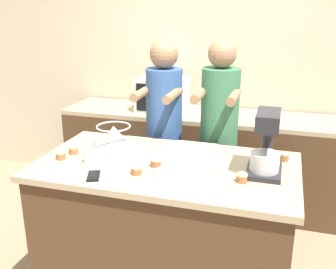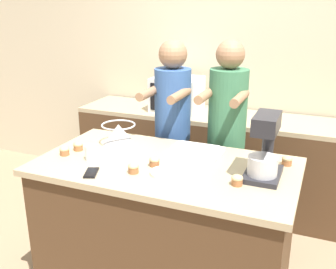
{
  "view_description": "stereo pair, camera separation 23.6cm",
  "coord_description": "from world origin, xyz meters",
  "px_view_note": "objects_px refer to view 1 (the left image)",
  "views": [
    {
      "loc": [
        0.67,
        -2.18,
        1.92
      ],
      "look_at": [
        0.0,
        0.04,
        1.14
      ],
      "focal_mm": 42.0,
      "sensor_mm": 36.0,
      "label": 1
    },
    {
      "loc": [
        0.89,
        -2.11,
        1.92
      ],
      "look_at": [
        0.0,
        0.04,
        1.14
      ],
      "focal_mm": 42.0,
      "sensor_mm": 36.0,
      "label": 2
    }
  ],
  "objects_px": {
    "baking_tray": "(193,150)",
    "cupcake_3": "(74,149)",
    "microwave_oven": "(162,94)",
    "cupcake_4": "(242,177)",
    "person_right": "(218,141)",
    "small_plate": "(169,173)",
    "mixing_bowl": "(114,136)",
    "cupcake_2": "(156,162)",
    "cupcake_5": "(284,156)",
    "cell_phone": "(94,176)",
    "stand_mixer": "(266,146)",
    "person_left": "(164,136)",
    "cupcake_1": "(136,169)",
    "drinking_glass": "(89,156)",
    "cupcake_0": "(61,155)"
  },
  "relations": [
    {
      "from": "cupcake_4",
      "to": "stand_mixer",
      "type": "bearing_deg",
      "value": 56.0
    },
    {
      "from": "person_right",
      "to": "cupcake_1",
      "type": "distance_m",
      "value": 0.94
    },
    {
      "from": "drinking_glass",
      "to": "cupcake_5",
      "type": "bearing_deg",
      "value": 18.76
    },
    {
      "from": "stand_mixer",
      "to": "cupcake_1",
      "type": "xyz_separation_m",
      "value": [
        -0.72,
        -0.24,
        -0.14
      ]
    },
    {
      "from": "person_right",
      "to": "cupcake_4",
      "type": "xyz_separation_m",
      "value": [
        0.27,
        -0.8,
        0.09
      ]
    },
    {
      "from": "cell_phone",
      "to": "cupcake_3",
      "type": "relative_size",
      "value": 2.46
    },
    {
      "from": "person_right",
      "to": "cupcake_4",
      "type": "relative_size",
      "value": 25.77
    },
    {
      "from": "microwave_oven",
      "to": "baking_tray",
      "type": "bearing_deg",
      "value": -63.07
    },
    {
      "from": "cupcake_5",
      "to": "person_right",
      "type": "bearing_deg",
      "value": 141.03
    },
    {
      "from": "microwave_oven",
      "to": "cupcake_4",
      "type": "distance_m",
      "value": 1.77
    },
    {
      "from": "person_right",
      "to": "drinking_glass",
      "type": "relative_size",
      "value": 16.82
    },
    {
      "from": "small_plate",
      "to": "cupcake_2",
      "type": "bearing_deg",
      "value": 142.23
    },
    {
      "from": "person_right",
      "to": "cupcake_3",
      "type": "xyz_separation_m",
      "value": [
        -0.86,
        -0.68,
        0.09
      ]
    },
    {
      "from": "person_right",
      "to": "small_plate",
      "type": "xyz_separation_m",
      "value": [
        -0.16,
        -0.81,
        0.06
      ]
    },
    {
      "from": "cupcake_0",
      "to": "person_right",
      "type": "bearing_deg",
      "value": 41.35
    },
    {
      "from": "baking_tray",
      "to": "cupcake_3",
      "type": "relative_size",
      "value": 5.33
    },
    {
      "from": "small_plate",
      "to": "cupcake_4",
      "type": "xyz_separation_m",
      "value": [
        0.43,
        0.01,
        0.02
      ]
    },
    {
      "from": "baking_tray",
      "to": "cupcake_2",
      "type": "bearing_deg",
      "value": -118.8
    },
    {
      "from": "microwave_oven",
      "to": "cupcake_1",
      "type": "xyz_separation_m",
      "value": [
        0.33,
        -1.57,
        -0.09
      ]
    },
    {
      "from": "cupcake_2",
      "to": "cupcake_4",
      "type": "distance_m",
      "value": 0.54
    },
    {
      "from": "cupcake_5",
      "to": "mixing_bowl",
      "type": "bearing_deg",
      "value": -176.28
    },
    {
      "from": "small_plate",
      "to": "cupcake_5",
      "type": "height_order",
      "value": "cupcake_5"
    },
    {
      "from": "person_left",
      "to": "cupcake_2",
      "type": "bearing_deg",
      "value": -76.7
    },
    {
      "from": "person_left",
      "to": "cupcake_4",
      "type": "distance_m",
      "value": 1.07
    },
    {
      "from": "person_right",
      "to": "cell_phone",
      "type": "distance_m",
      "value": 1.13
    },
    {
      "from": "baking_tray",
      "to": "cupcake_2",
      "type": "distance_m",
      "value": 0.34
    },
    {
      "from": "drinking_glass",
      "to": "cupcake_3",
      "type": "height_order",
      "value": "drinking_glass"
    },
    {
      "from": "small_plate",
      "to": "cupcake_2",
      "type": "xyz_separation_m",
      "value": [
        -0.11,
        0.09,
        0.02
      ]
    },
    {
      "from": "cupcake_0",
      "to": "microwave_oven",
      "type": "bearing_deg",
      "value": 81.48
    },
    {
      "from": "cupcake_4",
      "to": "cupcake_5",
      "type": "xyz_separation_m",
      "value": [
        0.22,
        0.4,
        0.0
      ]
    },
    {
      "from": "cupcake_2",
      "to": "cupcake_4",
      "type": "bearing_deg",
      "value": -7.48
    },
    {
      "from": "person_right",
      "to": "cupcake_5",
      "type": "bearing_deg",
      "value": -38.97
    },
    {
      "from": "mixing_bowl",
      "to": "baking_tray",
      "type": "height_order",
      "value": "mixing_bowl"
    },
    {
      "from": "baking_tray",
      "to": "small_plate",
      "type": "height_order",
      "value": "baking_tray"
    },
    {
      "from": "person_left",
      "to": "cupcake_5",
      "type": "distance_m",
      "value": 1.01
    },
    {
      "from": "person_right",
      "to": "cupcake_2",
      "type": "bearing_deg",
      "value": -110.28
    },
    {
      "from": "stand_mixer",
      "to": "person_left",
      "type": "bearing_deg",
      "value": 142.53
    },
    {
      "from": "cupcake_0",
      "to": "cupcake_2",
      "type": "height_order",
      "value": "same"
    },
    {
      "from": "mixing_bowl",
      "to": "cell_phone",
      "type": "relative_size",
      "value": 1.52
    },
    {
      "from": "stand_mixer",
      "to": "cell_phone",
      "type": "relative_size",
      "value": 2.38
    },
    {
      "from": "microwave_oven",
      "to": "cupcake_2",
      "type": "xyz_separation_m",
      "value": [
        0.4,
        -1.42,
        -0.09
      ]
    },
    {
      "from": "drinking_glass",
      "to": "cupcake_0",
      "type": "xyz_separation_m",
      "value": [
        -0.21,
        0.01,
        -0.02
      ]
    },
    {
      "from": "cell_phone",
      "to": "cupcake_3",
      "type": "bearing_deg",
      "value": 135.08
    },
    {
      "from": "person_right",
      "to": "cupcake_5",
      "type": "distance_m",
      "value": 0.63
    },
    {
      "from": "mixing_bowl",
      "to": "baking_tray",
      "type": "distance_m",
      "value": 0.56
    },
    {
      "from": "cupcake_0",
      "to": "cupcake_2",
      "type": "xyz_separation_m",
      "value": [
        0.63,
        0.06,
        0.0
      ]
    },
    {
      "from": "person_right",
      "to": "cupcake_2",
      "type": "distance_m",
      "value": 0.78
    },
    {
      "from": "mixing_bowl",
      "to": "baking_tray",
      "type": "relative_size",
      "value": 0.7
    },
    {
      "from": "mixing_bowl",
      "to": "cupcake_2",
      "type": "height_order",
      "value": "mixing_bowl"
    },
    {
      "from": "mixing_bowl",
      "to": "drinking_glass",
      "type": "relative_size",
      "value": 2.43
    }
  ]
}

